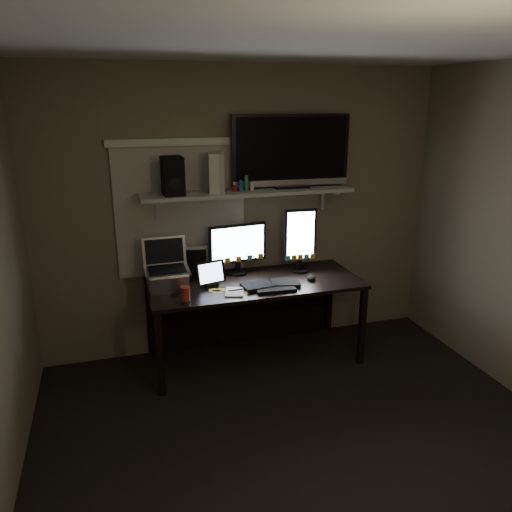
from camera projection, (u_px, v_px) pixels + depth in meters
name	position (u px, v px, depth m)	size (l,w,h in m)	color
floor	(319.00, 465.00, 3.16)	(3.60, 3.60, 0.00)	black
ceiling	(339.00, 37.00, 2.40)	(3.60, 3.60, 0.00)	silver
back_wall	(243.00, 213.00, 4.42)	(3.60, 3.60, 0.00)	#6E624F
window_blinds	(181.00, 211.00, 4.24)	(1.10, 0.02, 1.10)	#B8B3A5
desk	(251.00, 296.00, 4.40)	(1.80, 0.75, 0.73)	black
wall_shelf	(248.00, 192.00, 4.20)	(1.80, 0.35, 0.03)	#A9AAA5
monitor_landscape	(238.00, 249.00, 4.37)	(0.53, 0.06, 0.46)	black
monitor_portrait	(300.00, 240.00, 4.41)	(0.29, 0.05, 0.58)	black
keyboard	(271.00, 284.00, 4.13)	(0.50, 0.19, 0.03)	black
mouse	(311.00, 278.00, 4.28)	(0.07, 0.11, 0.04)	black
notepad	(234.00, 292.00, 4.00)	(0.14, 0.20, 0.01)	silver
tablet	(211.00, 274.00, 4.10)	(0.25, 0.10, 0.22)	black
file_sorter	(195.00, 262.00, 4.34)	(0.20, 0.09, 0.26)	black
laptop	(167.00, 266.00, 4.02)	(0.36, 0.29, 0.40)	#A9A9AD
cup	(185.00, 294.00, 3.83)	(0.08, 0.08, 0.11)	maroon
sticky_notes	(231.00, 290.00, 4.05)	(0.30, 0.22, 0.00)	gold
tv	(291.00, 151.00, 4.25)	(1.03, 0.18, 0.62)	black
game_console	(216.00, 172.00, 4.09)	(0.08, 0.27, 0.32)	beige
speaker	(173.00, 176.00, 3.95)	(0.17, 0.20, 0.30)	black
bottles	(243.00, 184.00, 4.13)	(0.19, 0.04, 0.12)	#A50F0C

